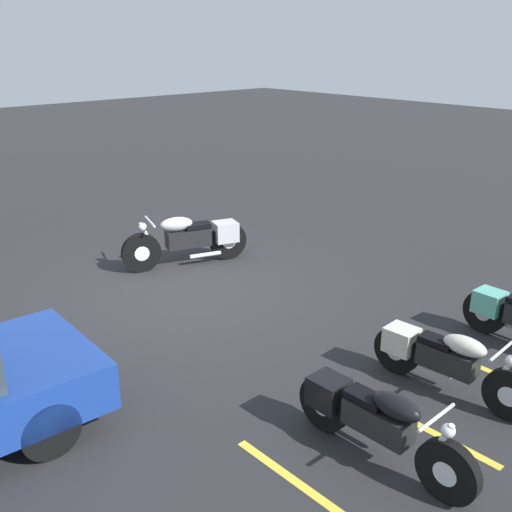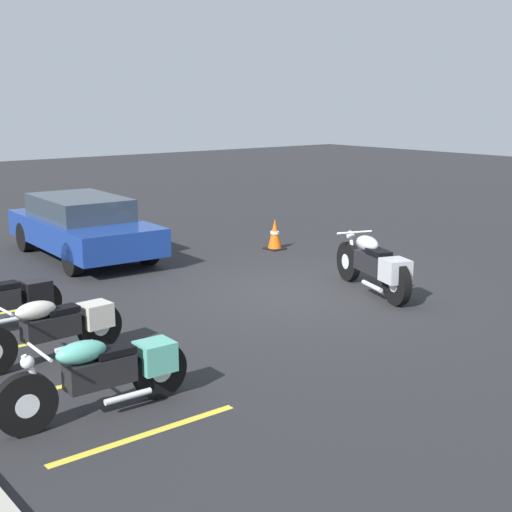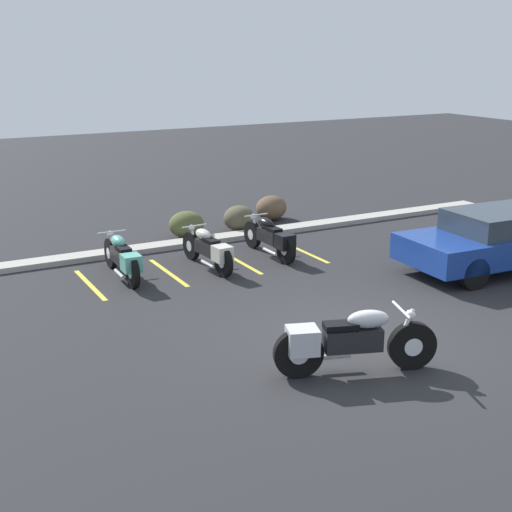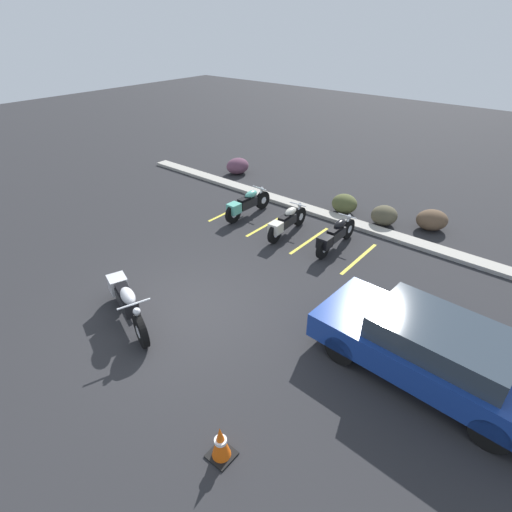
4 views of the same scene
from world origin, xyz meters
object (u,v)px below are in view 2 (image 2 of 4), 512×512
object	(u,v)px
parked_bike_1	(56,327)
car_blue	(82,226)
traffic_cone	(275,235)
motorcycle_silver_featured	(375,265)
parked_bike_0	(106,372)

from	to	relation	value
parked_bike_1	car_blue	world-z (taller)	car_blue
car_blue	traffic_cone	xyz separation A→B (m)	(-1.89, -3.71, -0.36)
parked_bike_1	car_blue	size ratio (longest dim) A/B	0.48
motorcycle_silver_featured	parked_bike_1	bearing A→B (deg)	105.14
parked_bike_1	car_blue	bearing A→B (deg)	-121.74
motorcycle_silver_featured	traffic_cone	distance (m)	4.08
car_blue	parked_bike_1	bearing A→B (deg)	-25.54
motorcycle_silver_featured	traffic_cone	xyz separation A→B (m)	(3.93, -1.08, -0.19)
motorcycle_silver_featured	car_blue	size ratio (longest dim) A/B	0.54
parked_bike_1	motorcycle_silver_featured	bearing A→B (deg)	172.78
motorcycle_silver_featured	parked_bike_1	size ratio (longest dim) A/B	1.12
parked_bike_0	car_blue	distance (m)	7.94
parked_bike_1	parked_bike_0	bearing A→B (deg)	79.53
car_blue	traffic_cone	distance (m)	4.17
parked_bike_1	traffic_cone	xyz separation A→B (m)	(3.56, -6.65, -0.11)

